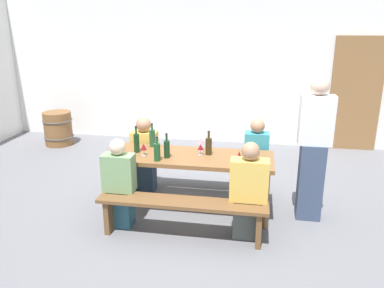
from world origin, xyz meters
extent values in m
plane|color=slate|center=(0.00, 0.00, 0.00)|extent=(24.00, 24.00, 0.00)
cube|color=white|center=(0.00, 3.15, 1.60)|extent=(14.00, 0.20, 3.20)
cube|color=olive|center=(2.54, 3.01, 1.05)|extent=(0.90, 0.06, 2.10)
cube|color=brown|center=(0.00, 0.00, 0.72)|extent=(2.00, 0.73, 0.05)
cylinder|color=brown|center=(-0.92, -0.30, 0.35)|extent=(0.07, 0.07, 0.70)
cylinder|color=brown|center=(0.92, -0.30, 0.35)|extent=(0.07, 0.07, 0.70)
cylinder|color=brown|center=(-0.92, 0.30, 0.35)|extent=(0.07, 0.07, 0.70)
cylinder|color=brown|center=(0.92, 0.30, 0.35)|extent=(0.07, 0.07, 0.70)
cube|color=brown|center=(0.00, -0.66, 0.43)|extent=(1.90, 0.30, 0.04)
cube|color=brown|center=(-0.85, -0.66, 0.21)|extent=(0.06, 0.24, 0.41)
cube|color=brown|center=(0.85, -0.66, 0.21)|extent=(0.06, 0.24, 0.41)
cube|color=brown|center=(0.00, 0.66, 0.43)|extent=(1.90, 0.30, 0.04)
cube|color=brown|center=(-0.85, 0.66, 0.21)|extent=(0.06, 0.24, 0.41)
cube|color=brown|center=(0.85, 0.66, 0.21)|extent=(0.06, 0.24, 0.41)
cylinder|color=#194723|center=(-0.38, -0.25, 0.86)|extent=(0.08, 0.08, 0.21)
cylinder|color=#194723|center=(-0.38, -0.25, 1.00)|extent=(0.03, 0.03, 0.07)
cylinder|color=black|center=(-0.38, -0.25, 1.04)|extent=(0.03, 0.03, 0.01)
cylinder|color=#234C2D|center=(-0.58, 0.27, 0.86)|extent=(0.08, 0.08, 0.23)
cylinder|color=#234C2D|center=(-0.58, 0.27, 1.02)|extent=(0.03, 0.03, 0.08)
cylinder|color=black|center=(-0.58, 0.27, 1.06)|extent=(0.03, 0.03, 0.01)
cylinder|color=#143319|center=(-0.71, 0.01, 0.87)|extent=(0.07, 0.07, 0.24)
cylinder|color=#143319|center=(-0.71, 0.01, 1.04)|extent=(0.02, 0.02, 0.09)
cylinder|color=black|center=(-0.71, 0.01, 1.09)|extent=(0.03, 0.03, 0.01)
cylinder|color=#143319|center=(-0.29, -0.12, 0.86)|extent=(0.07, 0.07, 0.21)
cylinder|color=#143319|center=(-0.29, -0.12, 1.00)|extent=(0.03, 0.03, 0.08)
cylinder|color=black|center=(-0.29, -0.12, 1.05)|extent=(0.03, 0.03, 0.01)
cylinder|color=#332814|center=(0.20, 0.08, 0.86)|extent=(0.08, 0.08, 0.21)
cylinder|color=#332814|center=(0.20, 0.08, 1.00)|extent=(0.03, 0.03, 0.08)
cylinder|color=black|center=(0.20, 0.08, 1.05)|extent=(0.03, 0.03, 0.01)
cylinder|color=silver|center=(0.10, 0.05, 0.75)|extent=(0.06, 0.06, 0.01)
cylinder|color=silver|center=(0.10, 0.05, 0.79)|extent=(0.01, 0.01, 0.06)
cone|color=maroon|center=(0.10, 0.05, 0.85)|extent=(0.08, 0.08, 0.07)
cylinder|color=silver|center=(0.59, -0.23, 0.75)|extent=(0.06, 0.06, 0.01)
cylinder|color=silver|center=(0.59, -0.23, 0.79)|extent=(0.01, 0.01, 0.06)
cone|color=maroon|center=(0.59, -0.23, 0.87)|extent=(0.07, 0.07, 0.10)
cylinder|color=silver|center=(-0.59, -0.09, 0.75)|extent=(0.06, 0.06, 0.01)
cylinder|color=silver|center=(-0.59, -0.09, 0.79)|extent=(0.01, 0.01, 0.07)
cone|color=maroon|center=(-0.59, -0.09, 0.86)|extent=(0.07, 0.07, 0.08)
cylinder|color=silver|center=(0.08, 0.20, 0.75)|extent=(0.06, 0.06, 0.01)
cylinder|color=silver|center=(0.08, 0.20, 0.80)|extent=(0.01, 0.01, 0.08)
cone|color=#D18C93|center=(0.08, 0.20, 0.88)|extent=(0.08, 0.08, 0.09)
cylinder|color=silver|center=(0.73, 0.08, 0.75)|extent=(0.06, 0.06, 0.01)
cylinder|color=silver|center=(0.73, 0.08, 0.79)|extent=(0.01, 0.01, 0.07)
cone|color=maroon|center=(0.73, 0.08, 0.87)|extent=(0.07, 0.07, 0.08)
cube|color=#28576A|center=(-0.77, -0.51, 0.23)|extent=(0.27, 0.24, 0.45)
cube|color=#729966|center=(-0.77, -0.51, 0.67)|extent=(0.37, 0.20, 0.44)
sphere|color=beige|center=(-0.77, -0.51, 0.99)|extent=(0.19, 0.19, 0.19)
cube|color=#4E5550|center=(0.72, -0.51, 0.23)|extent=(0.31, 0.24, 0.45)
cube|color=gold|center=(0.72, -0.51, 0.69)|extent=(0.42, 0.20, 0.47)
sphere|color=#A87A5B|center=(0.72, -0.51, 1.02)|extent=(0.20, 0.20, 0.20)
cube|color=#293E54|center=(-0.77, 0.51, 0.23)|extent=(0.27, 0.24, 0.45)
cube|color=gold|center=(-0.77, 0.51, 0.66)|extent=(0.36, 0.20, 0.42)
sphere|color=#A87A5B|center=(-0.77, 0.51, 0.98)|extent=(0.21, 0.21, 0.21)
cube|color=#485649|center=(0.78, 0.51, 0.23)|extent=(0.24, 0.24, 0.45)
cube|color=teal|center=(0.78, 0.51, 0.69)|extent=(0.32, 0.20, 0.49)
sphere|color=#A87A5B|center=(0.78, 0.51, 1.03)|extent=(0.19, 0.19, 0.19)
cube|color=#384662|center=(1.45, 0.07, 0.48)|extent=(0.29, 0.24, 0.96)
cube|color=silver|center=(1.45, 0.07, 1.25)|extent=(0.39, 0.20, 0.58)
sphere|color=beige|center=(1.45, 0.07, 1.65)|extent=(0.22, 0.22, 0.22)
cylinder|color=brown|center=(-3.08, 2.31, 0.33)|extent=(0.53, 0.53, 0.66)
torus|color=#4C4C51|center=(-3.08, 2.31, 0.49)|extent=(0.57, 0.57, 0.02)
torus|color=#4C4C51|center=(-3.08, 2.31, 0.16)|extent=(0.57, 0.57, 0.02)
camera|label=1|loc=(0.77, -4.44, 2.34)|focal=36.02mm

